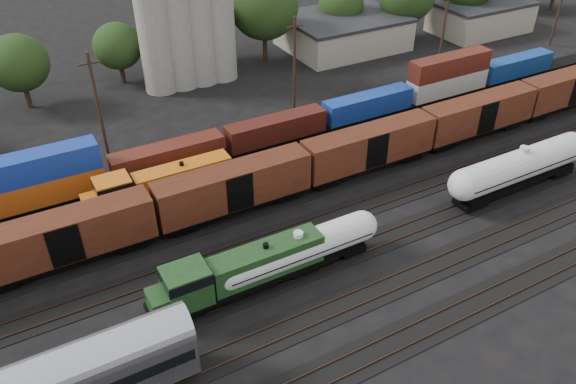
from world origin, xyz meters
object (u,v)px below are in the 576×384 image
tank_car_a (298,250)px  grain_silo (183,3)px  orange_locomotive (156,185)px  green_locomotive (235,274)px

tank_car_a → grain_silo: bearing=81.4°
tank_car_a → orange_locomotive: size_ratio=0.96×
orange_locomotive → grain_silo: bearing=62.9°
orange_locomotive → grain_silo: (13.31, 26.00, 8.96)m
green_locomotive → orange_locomotive: 15.07m
grain_silo → green_locomotive: bearing=-106.2°
green_locomotive → tank_car_a: green_locomotive is taller
green_locomotive → tank_car_a: bearing=0.0°
tank_car_a → grain_silo: 42.40m
orange_locomotive → grain_silo: 30.55m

